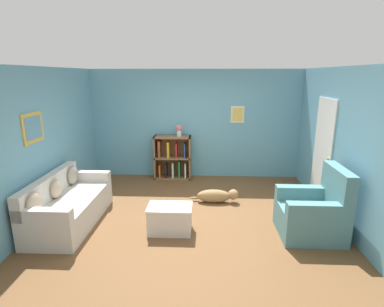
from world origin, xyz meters
name	(u,v)px	position (x,y,z in m)	size (l,w,h in m)	color
ground_plane	(191,215)	(0.00, 0.00, 0.00)	(14.00, 14.00, 0.00)	brown
wall_back	(196,124)	(0.00, 2.25, 1.30)	(5.60, 0.13, 2.60)	#609EB7
wall_left	(45,144)	(-2.55, 0.00, 1.30)	(0.13, 5.00, 2.60)	#609EB7
wall_right	(343,147)	(2.55, 0.02, 1.29)	(0.16, 5.00, 2.60)	#609EB7
couch	(68,205)	(-2.07, -0.39, 0.32)	(0.83, 1.85, 0.84)	beige
bookshelf	(173,158)	(-0.55, 2.03, 0.50)	(0.88, 0.35, 1.05)	olive
recliner_chair	(315,212)	(1.97, -0.59, 0.38)	(0.93, 0.86, 1.11)	slate
coffee_table	(170,218)	(-0.31, -0.60, 0.24)	(0.71, 0.45, 0.44)	silver
dog	(217,196)	(0.48, 0.59, 0.14)	(0.97, 0.24, 0.27)	#9E7A4C
vase	(179,130)	(-0.38, 2.00, 1.20)	(0.14, 0.14, 0.27)	silver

